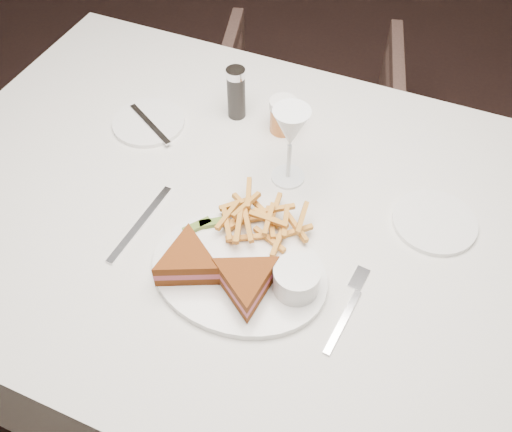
{
  "coord_description": "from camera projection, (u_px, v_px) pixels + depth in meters",
  "views": [
    {
      "loc": [
        0.5,
        -0.72,
        1.6
      ],
      "look_at": [
        0.31,
        -0.09,
        0.8
      ],
      "focal_mm": 40.0,
      "sensor_mm": 36.0,
      "label": 1
    }
  ],
  "objects": [
    {
      "name": "table",
      "position": [
        262.0,
        312.0,
        1.39
      ],
      "size": [
        1.54,
        1.11,
        0.75
      ],
      "primitive_type": "cube",
      "rotation": [
        0.0,
        0.0,
        -0.11
      ],
      "color": "silver",
      "rests_on": "ground"
    },
    {
      "name": "table_setting",
      "position": [
        255.0,
        219.0,
        1.05
      ],
      "size": [
        0.8,
        0.63,
        0.18
      ],
      "color": "white",
      "rests_on": "table"
    },
    {
      "name": "chair_far",
      "position": [
        306.0,
        118.0,
        1.96
      ],
      "size": [
        0.67,
        0.64,
        0.61
      ],
      "primitive_type": "imported",
      "rotation": [
        0.0,
        0.0,
        3.3
      ],
      "color": "#4A342D",
      "rests_on": "ground"
    },
    {
      "name": "ground",
      "position": [
        170.0,
        339.0,
        1.76
      ],
      "size": [
        5.0,
        5.0,
        0.0
      ],
      "primitive_type": "plane",
      "color": "black",
      "rests_on": "ground"
    }
  ]
}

